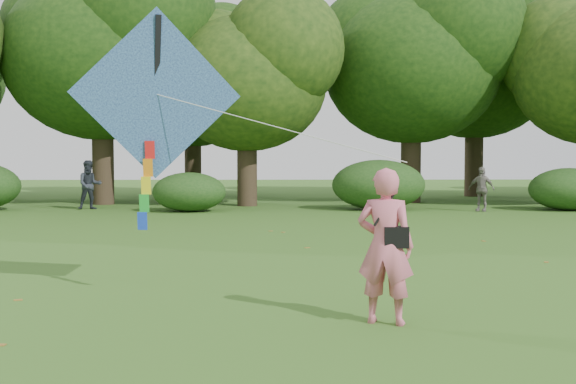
{
  "coord_description": "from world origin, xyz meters",
  "views": [
    {
      "loc": [
        -0.97,
        -9.03,
        2.08
      ],
      "look_at": [
        -0.74,
        2.0,
        1.5
      ],
      "focal_mm": 45.0,
      "sensor_mm": 36.0,
      "label": 1
    }
  ],
  "objects_px": {
    "man_kite_flyer": "(385,246)",
    "flying_kite": "(156,97)",
    "bystander_left": "(90,185)",
    "bystander_right": "(481,189)"
  },
  "relations": [
    {
      "from": "bystander_right",
      "to": "flying_kite",
      "type": "bearing_deg",
      "value": -86.68
    },
    {
      "from": "bystander_left",
      "to": "bystander_right",
      "type": "height_order",
      "value": "bystander_left"
    },
    {
      "from": "man_kite_flyer",
      "to": "flying_kite",
      "type": "height_order",
      "value": "flying_kite"
    },
    {
      "from": "man_kite_flyer",
      "to": "flying_kite",
      "type": "relative_size",
      "value": 0.42
    },
    {
      "from": "man_kite_flyer",
      "to": "flying_kite",
      "type": "xyz_separation_m",
      "value": [
        -3.06,
        1.79,
        1.95
      ]
    },
    {
      "from": "bystander_left",
      "to": "man_kite_flyer",
      "type": "bearing_deg",
      "value": -86.11
    },
    {
      "from": "flying_kite",
      "to": "man_kite_flyer",
      "type": "bearing_deg",
      "value": -30.27
    },
    {
      "from": "bystander_left",
      "to": "flying_kite",
      "type": "bearing_deg",
      "value": -92.87
    },
    {
      "from": "bystander_left",
      "to": "bystander_right",
      "type": "xyz_separation_m",
      "value": [
        14.5,
        -1.28,
        -0.11
      ]
    },
    {
      "from": "bystander_left",
      "to": "flying_kite",
      "type": "relative_size",
      "value": 0.41
    }
  ]
}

